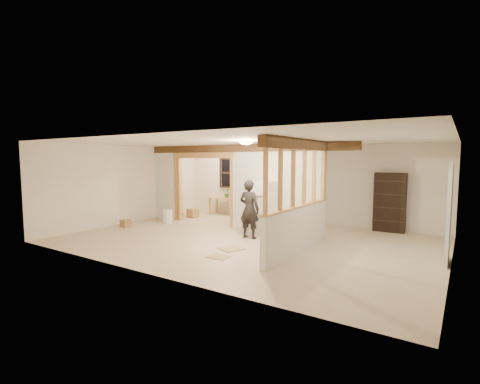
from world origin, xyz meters
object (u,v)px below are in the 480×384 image
Objects in this scene: refrigerator at (264,208)px; bookshelf at (390,202)px; work_table at (224,206)px; woman at (249,209)px; shop_vac at (176,206)px.

refrigerator is 0.87× the size of bookshelf.
woman is at bearing -54.90° from work_table.
bookshelf is at bearing 37.62° from refrigerator.
work_table is 5.73m from bookshelf.
bookshelf is at bearing -9.29° from work_table.
woman is at bearing -94.59° from refrigerator.
woman is (-0.05, -0.68, 0.03)m from refrigerator.
shop_vac is at bearing -153.23° from work_table.
woman is 3.95m from work_table.
bookshelf is (5.71, 0.13, 0.52)m from work_table.
work_table is 0.61× the size of bookshelf.
refrigerator is at bearing -46.36° from work_table.
work_table is (-2.86, 2.07, -0.41)m from refrigerator.
bookshelf is (2.90, 2.87, 0.08)m from woman.
bookshelf is at bearing -136.84° from woman.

